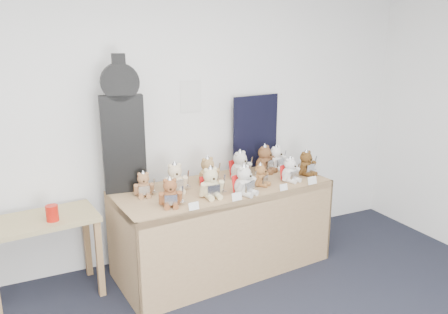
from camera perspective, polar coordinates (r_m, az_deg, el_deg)
name	(u,v)px	position (r m, az deg, el deg)	size (l,w,h in m)	color
room_shell	(191,96)	(4.17, -4.35, 7.89)	(6.00, 6.00, 6.00)	white
display_table	(227,206)	(3.92, 0.44, -6.45)	(1.99, 0.98, 0.80)	#96714C
side_table	(42,233)	(3.82, -22.66, -9.09)	(0.90, 0.56, 0.71)	tan
guitar_case	(122,126)	(3.75, -13.12, 3.93)	(0.36, 0.14, 1.16)	black
navy_board	(256,132)	(4.44, 4.15, 3.33)	(0.55, 0.02, 0.73)	black
red_cup	(52,213)	(3.66, -21.53, -6.83)	(0.09, 0.09, 0.13)	red
teddy_front_far_left	(170,193)	(3.46, -7.03, -4.75)	(0.21, 0.19, 0.26)	brown
teddy_front_left	(211,184)	(3.62, -1.73, -3.51)	(0.24, 0.20, 0.29)	beige
teddy_front_centre	(244,181)	(3.68, 2.68, -3.21)	(0.24, 0.23, 0.29)	beige
teddy_front_right	(261,176)	(3.92, 4.81, -2.46)	(0.19, 0.18, 0.23)	#8F5F36
teddy_front_far_right	(290,170)	(4.07, 8.63, -1.75)	(0.22, 0.20, 0.26)	silver
teddy_front_end	(306,164)	(4.29, 10.68, -0.90)	(0.23, 0.20, 0.27)	brown
teddy_back_left	(175,179)	(3.77, -6.39, -2.85)	(0.24, 0.19, 0.29)	beige
teddy_back_centre_left	(208,172)	(3.95, -2.10, -1.94)	(0.24, 0.21, 0.28)	#A58352
teddy_back_centre_right	(240,166)	(4.10, 2.15, -1.20)	(0.25, 0.23, 0.30)	beige
teddy_back_right	(265,160)	(4.32, 5.38, -0.39)	(0.25, 0.24, 0.30)	brown
teddy_back_end	(276,159)	(4.43, 6.85, -0.20)	(0.23, 0.22, 0.28)	white
teddy_back_far_left	(144,185)	(3.72, -10.45, -3.63)	(0.19, 0.17, 0.23)	#986A47
entry_card_a	(194,206)	(3.38, -3.97, -6.42)	(0.09, 0.00, 0.06)	silver
entry_card_b	(237,197)	(3.56, 1.70, -5.20)	(0.09, 0.00, 0.07)	silver
entry_card_c	(284,187)	(3.83, 7.79, -3.94)	(0.08, 0.00, 0.06)	silver
entry_card_d	(312,180)	(4.03, 11.45, -3.02)	(0.10, 0.00, 0.07)	silver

